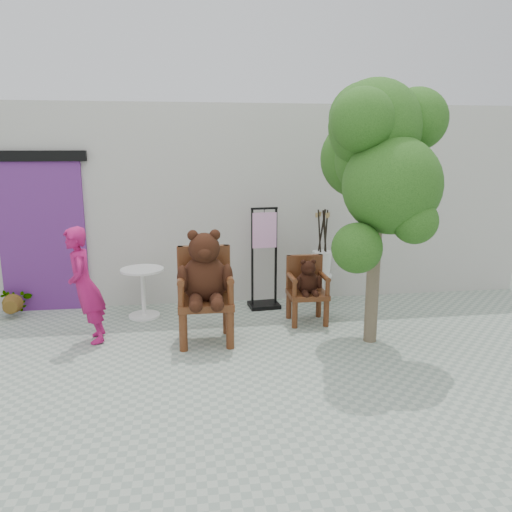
{
  "coord_description": "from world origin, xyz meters",
  "views": [
    {
      "loc": [
        -0.93,
        -4.89,
        2.39
      ],
      "look_at": [
        -0.02,
        1.54,
        0.95
      ],
      "focal_mm": 35.0,
      "sensor_mm": 36.0,
      "label": 1
    }
  ],
  "objects_px": {
    "cafe_table": "(143,287)",
    "tree": "(377,154)",
    "chair_small": "(307,284)",
    "stool_bucket": "(322,262)",
    "display_stand": "(264,270)",
    "person": "(85,286)",
    "chair_big": "(205,279)"
  },
  "relations": [
    {
      "from": "chair_small",
      "to": "stool_bucket",
      "type": "relative_size",
      "value": 0.62
    },
    {
      "from": "chair_small",
      "to": "tree",
      "type": "bearing_deg",
      "value": -53.73
    },
    {
      "from": "chair_small",
      "to": "cafe_table",
      "type": "bearing_deg",
      "value": 167.07
    },
    {
      "from": "person",
      "to": "display_stand",
      "type": "distance_m",
      "value": 2.6
    },
    {
      "from": "chair_big",
      "to": "display_stand",
      "type": "height_order",
      "value": "display_stand"
    },
    {
      "from": "chair_big",
      "to": "tree",
      "type": "xyz_separation_m",
      "value": [
        2.0,
        -0.28,
        1.5
      ]
    },
    {
      "from": "display_stand",
      "to": "stool_bucket",
      "type": "height_order",
      "value": "display_stand"
    },
    {
      "from": "person",
      "to": "tree",
      "type": "distance_m",
      "value": 3.82
    },
    {
      "from": "cafe_table",
      "to": "stool_bucket",
      "type": "distance_m",
      "value": 2.7
    },
    {
      "from": "chair_small",
      "to": "cafe_table",
      "type": "xyz_separation_m",
      "value": [
        -2.25,
        0.52,
        -0.1
      ]
    },
    {
      "from": "chair_big",
      "to": "cafe_table",
      "type": "bearing_deg",
      "value": 128.77
    },
    {
      "from": "chair_small",
      "to": "stool_bucket",
      "type": "xyz_separation_m",
      "value": [
        0.43,
        0.8,
        0.1
      ]
    },
    {
      "from": "person",
      "to": "cafe_table",
      "type": "relative_size",
      "value": 2.05
    },
    {
      "from": "display_stand",
      "to": "stool_bucket",
      "type": "distance_m",
      "value": 0.92
    },
    {
      "from": "display_stand",
      "to": "tree",
      "type": "distance_m",
      "value": 2.52
    },
    {
      "from": "person",
      "to": "cafe_table",
      "type": "height_order",
      "value": "person"
    },
    {
      "from": "stool_bucket",
      "to": "tree",
      "type": "distance_m",
      "value": 2.31
    },
    {
      "from": "stool_bucket",
      "to": "tree",
      "type": "xyz_separation_m",
      "value": [
        0.16,
        -1.6,
        1.66
      ]
    },
    {
      "from": "cafe_table",
      "to": "tree",
      "type": "height_order",
      "value": "tree"
    },
    {
      "from": "cafe_table",
      "to": "stool_bucket",
      "type": "bearing_deg",
      "value": 5.96
    },
    {
      "from": "chair_big",
      "to": "cafe_table",
      "type": "xyz_separation_m",
      "value": [
        -0.84,
        1.04,
        -0.36
      ]
    },
    {
      "from": "display_stand",
      "to": "stool_bucket",
      "type": "relative_size",
      "value": 1.04
    },
    {
      "from": "person",
      "to": "tree",
      "type": "xyz_separation_m",
      "value": [
        3.45,
        -0.46,
        1.58
      ]
    },
    {
      "from": "chair_small",
      "to": "stool_bucket",
      "type": "height_order",
      "value": "stool_bucket"
    },
    {
      "from": "display_stand",
      "to": "tree",
      "type": "bearing_deg",
      "value": -59.61
    },
    {
      "from": "person",
      "to": "display_stand",
      "type": "xyz_separation_m",
      "value": [
        2.38,
        1.04,
        -0.14
      ]
    },
    {
      "from": "display_stand",
      "to": "cafe_table",
      "type": "bearing_deg",
      "value": -179.25
    },
    {
      "from": "cafe_table",
      "to": "display_stand",
      "type": "bearing_deg",
      "value": 5.95
    },
    {
      "from": "cafe_table",
      "to": "chair_big",
      "type": "bearing_deg",
      "value": -51.23
    },
    {
      "from": "chair_small",
      "to": "tree",
      "type": "relative_size",
      "value": 0.29
    },
    {
      "from": "chair_big",
      "to": "cafe_table",
      "type": "distance_m",
      "value": 1.39
    },
    {
      "from": "cafe_table",
      "to": "tree",
      "type": "xyz_separation_m",
      "value": [
        2.84,
        -1.32,
        1.86
      ]
    }
  ]
}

